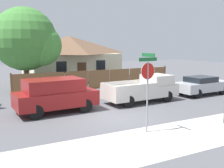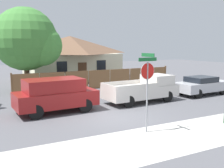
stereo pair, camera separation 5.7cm
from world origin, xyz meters
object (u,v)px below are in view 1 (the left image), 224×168
Objects in this scene: red_suv at (55,94)px; parked_sedan at (202,85)px; orange_pickup at (143,89)px; house at (70,57)px; stop_sign at (148,79)px; oak_tree at (28,41)px.

parked_sedan is (11.14, -0.00, -0.29)m from red_suv.
red_suv is 5.89m from orange_pickup.
red_suv reaches higher than orange_pickup.
house is 2.18× the size of parked_sedan.
stop_sign is at bearing -126.38° from orange_pickup.
red_suv is 11.15m from parked_sedan.
orange_pickup is at bearing -3.03° from red_suv.
oak_tree is 8.34m from red_suv.
stop_sign is (-2.91, -18.61, -0.12)m from house.
oak_tree reaches higher than orange_pickup.
parked_sedan is (5.71, -13.50, -1.69)m from house.
house is 14.62m from red_suv.
orange_pickup is at bearing -53.24° from oak_tree.
house reaches higher than stop_sign.
oak_tree reaches higher than parked_sedan.
orange_pickup is 5.26m from parked_sedan.
house reaches higher than red_suv.
stop_sign is (-8.61, -5.10, 1.57)m from parked_sedan.
stop_sign is at bearing -79.26° from oak_tree.
oak_tree reaches higher than red_suv.
red_suv is at bearing -111.93° from house.
oak_tree reaches higher than stop_sign.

